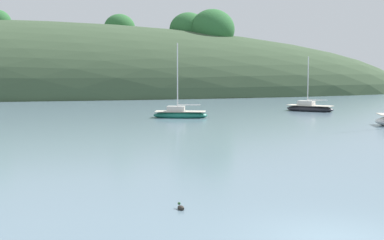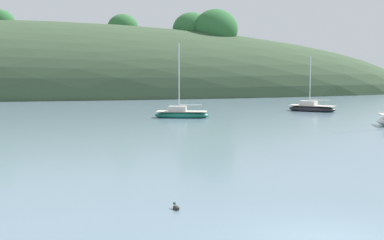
# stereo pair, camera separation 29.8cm
# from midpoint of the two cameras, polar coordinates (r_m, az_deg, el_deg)

# --- Properties ---
(sailboat_yellow_far) EXTENTS (5.03, 2.76, 6.70)m
(sailboat_yellow_far) POSITION_cam_midpoint_polar(r_m,az_deg,el_deg) (48.11, -0.94, 0.62)
(sailboat_yellow_far) COLOR #196B56
(sailboat_yellow_far) RESTS_ON ground
(sailboat_navy_dinghy) EXTENTS (4.71, 4.58, 5.68)m
(sailboat_navy_dinghy) POSITION_cam_midpoint_polar(r_m,az_deg,el_deg) (56.66, 12.50, 1.22)
(sailboat_navy_dinghy) COLOR #232328
(sailboat_navy_dinghy) RESTS_ON ground
(duck_trailing) EXTENTS (0.25, 0.42, 0.24)m
(duck_trailing) POSITION_cam_midpoint_polar(r_m,az_deg,el_deg) (17.14, -1.17, -9.12)
(duck_trailing) COLOR #2D2823
(duck_trailing) RESTS_ON ground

